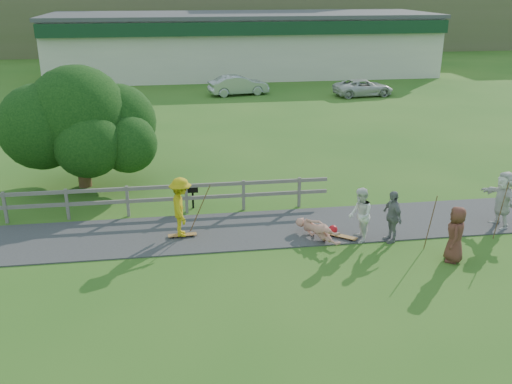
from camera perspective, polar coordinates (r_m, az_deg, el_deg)
The scene contains 20 objects.
ground at distance 17.25m, azimuth 0.16°, elevation -5.86°, with size 260.00×260.00×0.00m, color #2D631C.
path at distance 18.59m, azimuth -0.53°, elevation -3.79°, with size 34.00×3.00×0.04m, color #353437.
fence at distance 19.97m, azimuth -14.51°, elevation -0.54°, with size 15.05×0.10×1.10m.
strip_mall at distance 50.89m, azimuth -1.32°, elevation 14.63°, with size 32.50×10.75×5.10m.
skater_rider at distance 17.85m, azimuth -7.50°, elevation -1.79°, with size 1.22×0.70×1.89m, color #BCA311.
skater_fallen at distance 17.93m, azimuth 6.19°, elevation -3.79°, with size 1.77×0.42×0.65m, color tan.
spectator_a at distance 17.80m, azimuth 10.38°, elevation -2.30°, with size 0.84×0.66×1.73m, color white.
spectator_b at distance 18.01m, azimuth 13.45°, elevation -2.39°, with size 0.97×0.41×1.66m, color gray.
spectator_c at distance 17.26m, azimuth 19.34°, elevation -4.02°, with size 0.82×0.53×1.67m, color brown.
spectator_d at distance 20.18m, azimuth 23.45°, elevation -0.69°, with size 1.77×0.56×1.91m, color silver.
car_silver at distance 41.17m, azimuth -1.77°, elevation 10.63°, with size 1.47×4.21×1.39m, color #AEAFB6.
car_white at distance 41.52m, azimuth 10.68°, elevation 10.23°, with size 1.94×4.22×1.17m, color silver.
tree at distance 22.98m, azimuth -17.16°, elevation 5.28°, with size 6.12×6.12×4.01m, color black, non-canonical shape.
bbq at distance 20.36m, azimuth -6.34°, elevation -0.52°, with size 0.38×0.29×0.83m, color black, non-canonical shape.
longboard_rider at distance 18.21m, azimuth -7.37°, elevation -4.40°, with size 0.89×0.22×0.10m, color brown, non-canonical shape.
longboard_fallen at distance 18.16m, azimuth 8.69°, elevation -4.53°, with size 0.89×0.22×0.10m, color brown, non-canonical shape.
helmet at distance 18.46m, azimuth 7.71°, elevation -3.73°, with size 0.29×0.29×0.29m, color red.
pole_rider at distance 18.27m, azimuth -5.64°, elevation -1.46°, with size 0.03×0.03×1.73m, color brown.
pole_spec_left at distance 17.80m, azimuth 17.05°, elevation -2.92°, with size 0.03×0.03×1.72m, color brown.
pole_spec_right at distance 19.21m, azimuth 23.28°, elevation -1.72°, with size 0.03×0.03×1.89m, color brown.
Camera 1 is at (-2.33, -15.31, 7.61)m, focal length 40.00 mm.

